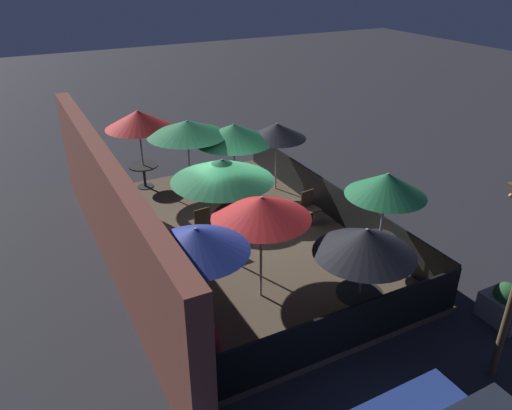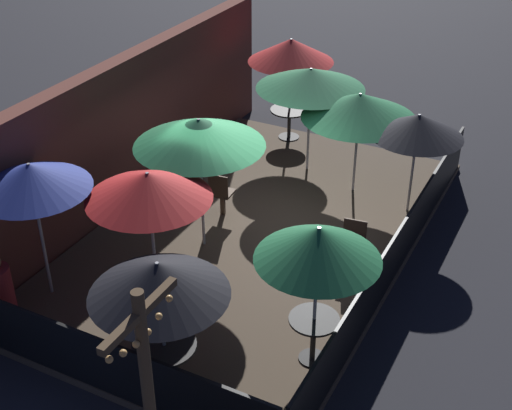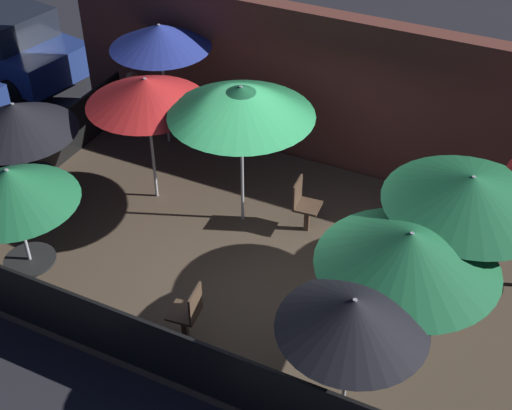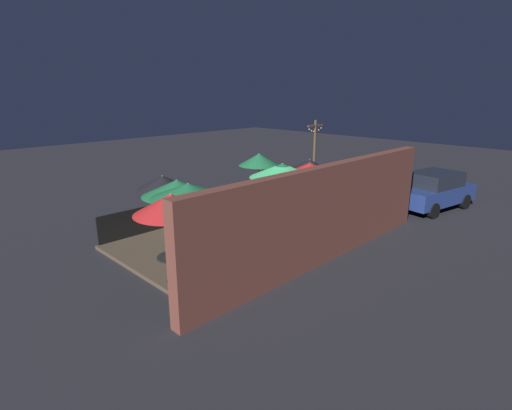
# 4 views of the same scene
# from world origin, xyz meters

# --- Properties ---
(ground_plane) EXTENTS (60.00, 60.00, 0.00)m
(ground_plane) POSITION_xyz_m (0.00, 0.00, 0.00)
(ground_plane) COLOR #26262B
(patio_deck) EXTENTS (9.01, 5.52, 0.12)m
(patio_deck) POSITION_xyz_m (0.00, 0.00, 0.06)
(patio_deck) COLOR brown
(patio_deck) RESTS_ON ground_plane
(building_wall) EXTENTS (10.61, 0.36, 2.93)m
(building_wall) POSITION_xyz_m (0.00, 2.99, 1.47)
(building_wall) COLOR brown
(building_wall) RESTS_ON ground_plane
(fence_front) EXTENTS (8.81, 0.05, 0.95)m
(fence_front) POSITION_xyz_m (0.00, -2.71, 0.59)
(fence_front) COLOR black
(fence_front) RESTS_ON patio_deck
(fence_side_left) EXTENTS (0.05, 5.32, 0.95)m
(fence_side_left) POSITION_xyz_m (-4.46, 0.00, 0.59)
(fence_side_left) COLOR black
(fence_side_left) RESTS_ON patio_deck
(patio_umbrella_0) EXTENTS (1.86, 1.86, 2.07)m
(patio_umbrella_0) POSITION_xyz_m (-3.94, -0.65, 1.93)
(patio_umbrella_0) COLOR #B2B2B7
(patio_umbrella_0) RESTS_ON patio_deck
(patio_umbrella_1) EXTENTS (1.73, 1.73, 2.28)m
(patio_umbrella_1) POSITION_xyz_m (-2.57, -2.27, 2.15)
(patio_umbrella_1) COLOR #B2B2B7
(patio_umbrella_1) RESTS_ON patio_deck
(patio_umbrella_3) EXTENTS (2.24, 2.24, 2.28)m
(patio_umbrella_3) POSITION_xyz_m (2.82, 0.17, 2.19)
(patio_umbrella_3) COLOR #B2B2B7
(patio_umbrella_3) RESTS_ON patio_deck
(patio_umbrella_4) EXTENTS (1.95, 1.95, 2.28)m
(patio_umbrella_4) POSITION_xyz_m (-2.34, 0.59, 2.17)
(patio_umbrella_4) COLOR #B2B2B7
(patio_umbrella_4) RESTS_ON patio_deck
(patio_umbrella_5) EXTENTS (2.24, 2.24, 2.48)m
(patio_umbrella_5) POSITION_xyz_m (-0.71, 0.67, 2.35)
(patio_umbrella_5) COLOR #B2B2B7
(patio_umbrella_5) RESTS_ON patio_deck
(patio_umbrella_6) EXTENTS (1.81, 1.81, 2.39)m
(patio_umbrella_6) POSITION_xyz_m (-3.08, 2.19, 2.29)
(patio_umbrella_6) COLOR #B2B2B7
(patio_umbrella_6) RESTS_ON patio_deck
(patio_umbrella_7) EXTENTS (2.26, 2.26, 2.12)m
(patio_umbrella_7) POSITION_xyz_m (2.39, -1.05, 1.99)
(patio_umbrella_7) COLOR #B2B2B7
(patio_umbrella_7) RESTS_ON patio_deck
(patio_umbrella_8) EXTENTS (1.72, 1.72, 2.04)m
(patio_umbrella_8) POSITION_xyz_m (2.13, -2.28, 1.93)
(patio_umbrella_8) COLOR #B2B2B7
(patio_umbrella_8) RESTS_ON patio_deck
(dining_table_0) EXTENTS (0.89, 0.89, 0.71)m
(dining_table_0) POSITION_xyz_m (-3.94, -0.65, 0.68)
(dining_table_0) COLOR black
(dining_table_0) RESTS_ON patio_deck
(dining_table_1) EXTENTS (0.73, 0.73, 0.76)m
(dining_table_1) POSITION_xyz_m (-2.57, -2.27, 0.71)
(dining_table_1) COLOR black
(dining_table_1) RESTS_ON patio_deck
(patio_chair_0) EXTENTS (0.43, 0.43, 0.94)m
(patio_chair_0) POSITION_xyz_m (0.29, 0.87, 0.63)
(patio_chair_0) COLOR #4C3828
(patio_chair_0) RESTS_ON patio_deck
(patio_chair_1) EXTENTS (0.54, 0.54, 0.91)m
(patio_chair_1) POSITION_xyz_m (2.31, 2.04, 0.62)
(patio_chair_1) COLOR #4C3828
(patio_chair_1) RESTS_ON patio_deck
(patio_chair_2) EXTENTS (0.45, 0.45, 0.91)m
(patio_chair_2) POSITION_xyz_m (-0.20, -1.98, 0.62)
(patio_chair_2) COLOR #4C3828
(patio_chair_2) RESTS_ON patio_deck
(patron_0) EXTENTS (0.60, 0.60, 1.19)m
(patron_0) POSITION_xyz_m (-3.93, 2.39, 0.64)
(patron_0) COLOR maroon
(patron_0) RESTS_ON patio_deck
(parked_car_1) EXTENTS (4.05, 2.36, 1.62)m
(parked_car_1) POSITION_xyz_m (-7.81, 3.10, 0.84)
(parked_car_1) COLOR navy
(parked_car_1) RESTS_ON ground_plane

